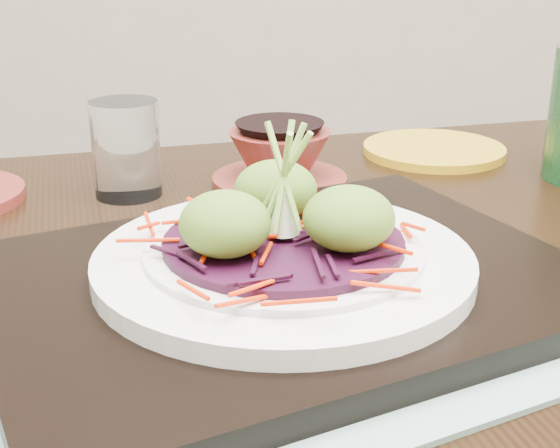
{
  "coord_description": "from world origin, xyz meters",
  "views": [
    {
      "loc": [
        -0.09,
        -0.49,
        1.02
      ],
      "look_at": [
        -0.02,
        0.05,
        0.81
      ],
      "focal_mm": 50.0,
      "sensor_mm": 36.0,
      "label": 1
    }
  ],
  "objects": [
    {
      "name": "serving_tray",
      "position": [
        -0.02,
        0.03,
        0.77
      ],
      "size": [
        0.51,
        0.45,
        0.02
      ],
      "primitive_type": "cube",
      "rotation": [
        0.0,
        0.0,
        0.34
      ],
      "color": "black",
      "rests_on": "placemat"
    },
    {
      "name": "water_glass",
      "position": [
        -0.15,
        0.29,
        0.81
      ],
      "size": [
        0.07,
        0.07,
        0.1
      ],
      "primitive_type": "cylinder",
      "rotation": [
        0.0,
        0.0,
        -0.07
      ],
      "color": "white",
      "rests_on": "dining_table"
    },
    {
      "name": "guacamole_scoops",
      "position": [
        -0.02,
        0.03,
        0.83
      ],
      "size": [
        0.15,
        0.14,
        0.05
      ],
      "color": "#567C25",
      "rests_on": "cabbage_bed"
    },
    {
      "name": "carrot_julienne",
      "position": [
        -0.02,
        0.03,
        0.81
      ],
      "size": [
        0.21,
        0.21,
        0.01
      ],
      "primitive_type": null,
      "color": "red",
      "rests_on": "cabbage_bed"
    },
    {
      "name": "dining_table",
      "position": [
        -0.04,
        0.08,
        0.66
      ],
      "size": [
        1.32,
        0.98,
        0.76
      ],
      "rotation": [
        0.0,
        0.0,
        0.15
      ],
      "color": "black",
      "rests_on": "ground"
    },
    {
      "name": "cabbage_bed",
      "position": [
        -0.02,
        0.03,
        0.8
      ],
      "size": [
        0.18,
        0.18,
        0.01
      ],
      "primitive_type": "cylinder",
      "color": "#2F091F",
      "rests_on": "white_plate"
    },
    {
      "name": "yellow_plate",
      "position": [
        0.21,
        0.4,
        0.76
      ],
      "size": [
        0.22,
        0.22,
        0.01
      ],
      "primitive_type": "cylinder",
      "rotation": [
        0.0,
        0.0,
        0.32
      ],
      "color": "gold",
      "rests_on": "dining_table"
    },
    {
      "name": "terracotta_bowl_set",
      "position": [
        0.01,
        0.3,
        0.78
      ],
      "size": [
        0.16,
        0.16,
        0.06
      ],
      "rotation": [
        0.0,
        0.0,
        0.08
      ],
      "color": "maroon",
      "rests_on": "dining_table"
    },
    {
      "name": "scallion_garnish",
      "position": [
        -0.02,
        0.03,
        0.85
      ],
      "size": [
        0.06,
        0.06,
        0.1
      ],
      "primitive_type": null,
      "color": "#8CBE4C",
      "rests_on": "cabbage_bed"
    },
    {
      "name": "white_plate",
      "position": [
        -0.02,
        0.03,
        0.79
      ],
      "size": [
        0.28,
        0.28,
        0.02
      ],
      "color": "silver",
      "rests_on": "serving_tray"
    },
    {
      "name": "placemat",
      "position": [
        -0.02,
        0.03,
        0.76
      ],
      "size": [
        0.59,
        0.53,
        0.0
      ],
      "primitive_type": "cube",
      "rotation": [
        0.0,
        0.0,
        0.34
      ],
      "color": "#81A697",
      "rests_on": "dining_table"
    }
  ]
}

